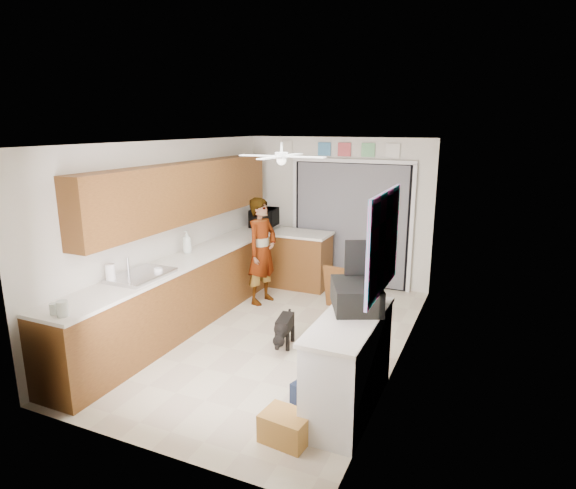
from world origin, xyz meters
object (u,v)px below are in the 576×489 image
(soap_bottle, at_px, (187,242))
(navy_crate, at_px, (312,393))
(dog, at_px, (285,329))
(paper_towel_roll, at_px, (110,274))
(man, at_px, (262,251))
(cup, at_px, (158,271))
(cardboard_box, at_px, (286,427))
(microwave, at_px, (264,218))
(suitcase, at_px, (356,296))

(soap_bottle, distance_m, navy_crate, 3.00)
(navy_crate, relative_size, dog, 0.63)
(paper_towel_roll, height_order, man, man)
(cup, xyz_separation_m, dog, (1.38, 0.65, -0.77))
(man, height_order, dog, man)
(cup, distance_m, man, 1.96)
(cardboard_box, bearing_deg, navy_crate, 90.00)
(paper_towel_roll, height_order, dog, paper_towel_roll)
(paper_towel_roll, distance_m, navy_crate, 2.63)
(cup, bearing_deg, cardboard_box, -26.14)
(paper_towel_roll, distance_m, cardboard_box, 2.68)
(soap_bottle, relative_size, cup, 3.04)
(paper_towel_roll, xyz_separation_m, cardboard_box, (2.45, -0.59, -0.92))
(microwave, relative_size, navy_crate, 1.64)
(soap_bottle, distance_m, cardboard_box, 3.35)
(soap_bottle, height_order, cardboard_box, soap_bottle)
(soap_bottle, xyz_separation_m, man, (0.72, 0.91, -0.28))
(cup, bearing_deg, dog, 25.09)
(suitcase, distance_m, man, 2.87)
(soap_bottle, height_order, paper_towel_roll, soap_bottle)
(soap_bottle, bearing_deg, microwave, 84.90)
(microwave, distance_m, dog, 2.97)
(soap_bottle, relative_size, navy_crate, 0.94)
(suitcase, relative_size, dog, 1.10)
(cardboard_box, bearing_deg, soap_bottle, 139.88)
(navy_crate, bearing_deg, cardboard_box, -90.00)
(navy_crate, height_order, man, man)
(cup, xyz_separation_m, paper_towel_roll, (-0.29, -0.47, 0.07))
(suitcase, height_order, dog, suitcase)
(suitcase, height_order, navy_crate, suitcase)
(man, bearing_deg, soap_bottle, 152.22)
(suitcase, bearing_deg, soap_bottle, 133.87)
(microwave, xyz_separation_m, man, (0.53, -1.16, -0.28))
(cup, distance_m, suitcase, 2.48)
(cardboard_box, bearing_deg, dog, 114.50)
(microwave, distance_m, cup, 3.07)
(microwave, bearing_deg, cardboard_box, -156.88)
(cup, xyz_separation_m, suitcase, (2.48, -0.08, 0.09))
(microwave, relative_size, cardboard_box, 1.37)
(navy_crate, distance_m, man, 2.99)
(cup, distance_m, navy_crate, 2.37)
(paper_towel_roll, xyz_separation_m, suitcase, (2.77, 0.39, 0.01))
(microwave, height_order, paper_towel_roll, microwave)
(soap_bottle, xyz_separation_m, suitcase, (2.77, -1.08, -0.03))
(soap_bottle, bearing_deg, cup, -74.06)
(soap_bottle, height_order, man, man)
(microwave, relative_size, man, 0.35)
(man, xyz_separation_m, dog, (0.95, -1.26, -0.61))
(microwave, bearing_deg, cup, 176.27)
(dog, bearing_deg, microwave, 111.36)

